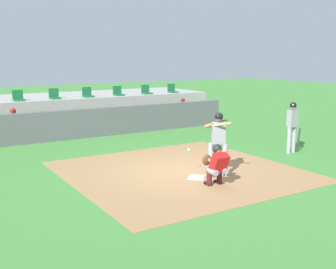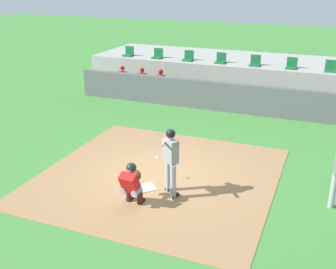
{
  "view_description": "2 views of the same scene",
  "coord_description": "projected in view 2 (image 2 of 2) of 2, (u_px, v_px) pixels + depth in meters",
  "views": [
    {
      "loc": [
        -6.62,
        -9.93,
        3.33
      ],
      "look_at": [
        0.0,
        0.7,
        1.0
      ],
      "focal_mm": 44.81,
      "sensor_mm": 36.0,
      "label": 1
    },
    {
      "loc": [
        4.16,
        -9.6,
        5.31
      ],
      "look_at": [
        0.0,
        0.7,
        1.0
      ],
      "focal_mm": 44.15,
      "sensor_mm": 36.0,
      "label": 2
    }
  ],
  "objects": [
    {
      "name": "dugout_wall",
      "position": [
        220.0,
        97.0,
        17.07
      ],
      "size": [
        13.0,
        0.3,
        1.2
      ],
      "primitive_type": "cube",
      "color": "#59595E",
      "rests_on": "ground"
    },
    {
      "name": "stadium_seat_6",
      "position": [
        330.0,
        68.0,
        17.81
      ],
      "size": [
        0.46,
        0.46,
        0.48
      ],
      "color": "#196033",
      "rests_on": "stands_platform"
    },
    {
      "name": "dugout_player_1",
      "position": [
        141.0,
        81.0,
        19.18
      ],
      "size": [
        0.49,
        0.7,
        1.3
      ],
      "color": "#939399",
      "rests_on": "ground"
    },
    {
      "name": "stadium_seat_0",
      "position": [
        129.0,
        53.0,
        21.21
      ],
      "size": [
        0.46,
        0.46,
        0.48
      ],
      "color": "#196033",
      "rests_on": "stands_platform"
    },
    {
      "name": "dirt_infield",
      "position": [
        159.0,
        176.0,
        11.67
      ],
      "size": [
        6.4,
        6.4,
        0.01
      ],
      "primitive_type": "cube",
      "color": "#9E754C",
      "rests_on": "ground"
    },
    {
      "name": "home_plate",
      "position": [
        147.0,
        188.0,
        10.97
      ],
      "size": [
        0.62,
        0.62,
        0.02
      ],
      "primitive_type": "cube",
      "rotation": [
        0.0,
        0.0,
        0.79
      ],
      "color": "white",
      "rests_on": "dirt_infield"
    },
    {
      "name": "stadium_seat_1",
      "position": [
        158.0,
        55.0,
        20.64
      ],
      "size": [
        0.46,
        0.46,
        0.48
      ],
      "color": "#196033",
      "rests_on": "stands_platform"
    },
    {
      "name": "catcher_crouched",
      "position": [
        132.0,
        182.0,
        10.01
      ],
      "size": [
        0.5,
        1.75,
        1.13
      ],
      "color": "gray",
      "rests_on": "ground"
    },
    {
      "name": "stadium_seat_5",
      "position": [
        292.0,
        65.0,
        18.37
      ],
      "size": [
        0.46,
        0.46,
        0.48
      ],
      "color": "#196033",
      "rests_on": "stands_platform"
    },
    {
      "name": "stadium_seat_3",
      "position": [
        221.0,
        60.0,
        19.51
      ],
      "size": [
        0.46,
        0.46,
        0.48
      ],
      "color": "#196033",
      "rests_on": "stands_platform"
    },
    {
      "name": "stadium_seat_4",
      "position": [
        255.0,
        63.0,
        18.94
      ],
      "size": [
        0.46,
        0.46,
        0.48
      ],
      "color": "#196033",
      "rests_on": "stands_platform"
    },
    {
      "name": "ground_plane",
      "position": [
        159.0,
        176.0,
        11.67
      ],
      "size": [
        80.0,
        80.0,
        0.0
      ],
      "primitive_type": "plane",
      "color": "#428438"
    },
    {
      "name": "stadium_seat_2",
      "position": [
        188.0,
        58.0,
        20.08
      ],
      "size": [
        0.46,
        0.46,
        0.48
      ],
      "color": "#196033",
      "rests_on": "stands_platform"
    },
    {
      "name": "dugout_player_0",
      "position": [
        121.0,
        79.0,
        19.54
      ],
      "size": [
        0.49,
        0.7,
        1.3
      ],
      "color": "#939399",
      "rests_on": "ground"
    },
    {
      "name": "batter_at_plate",
      "position": [
        170.0,
        158.0,
        10.31
      ],
      "size": [
        0.55,
        0.9,
        1.8
      ],
      "color": "#99999E",
      "rests_on": "ground"
    },
    {
      "name": "dugout_bench",
      "position": [
        226.0,
        99.0,
        18.07
      ],
      "size": [
        11.8,
        0.44,
        0.45
      ],
      "primitive_type": "cube",
      "color": "olive",
      "rests_on": "ground"
    },
    {
      "name": "stands_platform",
      "position": [
        243.0,
        72.0,
        20.84
      ],
      "size": [
        15.0,
        4.4,
        1.4
      ],
      "primitive_type": "cube",
      "color": "#9E9E99",
      "rests_on": "ground"
    },
    {
      "name": "dugout_player_2",
      "position": [
        160.0,
        83.0,
        18.86
      ],
      "size": [
        0.49,
        0.7,
        1.3
      ],
      "color": "#939399",
      "rests_on": "ground"
    }
  ]
}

